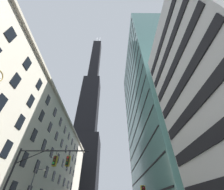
# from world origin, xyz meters

# --- Properties ---
(station_building) EXTENTS (18.13, 67.90, 25.39)m
(station_building) POSITION_xyz_m (-19.73, 27.95, 12.68)
(station_building) COLOR beige
(station_building) RESTS_ON ground
(dark_skyscraper) EXTENTS (23.52, 23.52, 205.52)m
(dark_skyscraper) POSITION_xyz_m (-16.87, 89.51, 62.25)
(dark_skyscraper) COLOR black
(dark_skyscraper) RESTS_ON ground
(glass_office_midrise) EXTENTS (14.23, 37.35, 59.97)m
(glass_office_midrise) POSITION_xyz_m (18.06, 26.32, 29.99)
(glass_office_midrise) COLOR slate
(glass_office_midrise) RESTS_ON ground
(traffic_signal_mast) EXTENTS (8.06, 0.63, 7.10)m
(traffic_signal_mast) POSITION_xyz_m (-3.89, 5.02, 5.20)
(traffic_signal_mast) COLOR black
(traffic_signal_mast) RESTS_ON sidewalk_left
(street_lamppost) EXTENTS (1.78, 0.32, 7.00)m
(street_lamppost) POSITION_xyz_m (-9.01, 14.63, 4.31)
(street_lamppost) COLOR #47474C
(street_lamppost) RESTS_ON sidewalk_left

